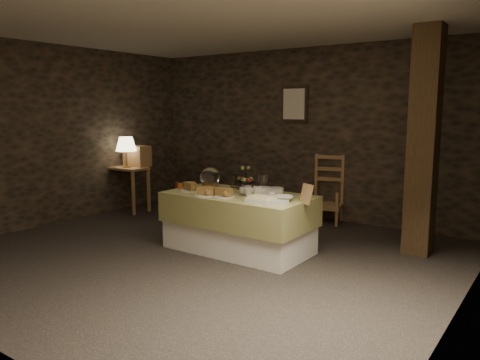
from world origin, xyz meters
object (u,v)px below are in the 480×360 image
Objects in this scene: buffet_table at (239,218)px; fruit_stand at (245,179)px; console_table at (127,175)px; table_lamp at (126,144)px; wine_rack at (137,156)px; timber_column at (423,143)px; chair at (328,192)px.

buffet_table is 0.55m from fruit_stand.
table_lamp is (0.05, -0.05, 0.50)m from console_table.
table_lamp is 0.31m from wine_rack.
table_lamp is 0.19× the size of timber_column.
console_table is 1.47× the size of table_lamp.
table_lamp is at bearing -90.00° from wine_rack.
table_lamp reaches higher than console_table.
chair is 1.94m from timber_column.
buffet_table is at bearing -13.96° from table_lamp.
chair is (2.96, 1.05, -0.46)m from wine_rack.
timber_column reaches higher than table_lamp.
fruit_stand is (-1.91, -0.80, -0.49)m from timber_column.
table_lamp is 4.52m from timber_column.
table_lamp is 1.18× the size of wine_rack.
chair is at bearing 82.81° from buffet_table.
fruit_stand is (2.63, -0.39, 0.21)m from console_table.
chair is at bearing 23.43° from table_lamp.
timber_column is (4.49, 0.22, 0.40)m from wine_rack.
table_lamp is at bearing 166.04° from buffet_table.
wine_rack is 2.65m from fruit_stand.
console_table is at bearing 135.00° from table_lamp.
console_table reaches higher than buffet_table.
table_lamp is at bearing -174.24° from timber_column.
wine_rack reaches higher than console_table.
wine_rack reaches higher than buffet_table.
buffet_table is at bearing -147.57° from timber_column.
chair is (2.96, 1.28, -0.66)m from table_lamp.
buffet_table is 2.89m from table_lamp.
wine_rack is (0.05, 0.18, 0.30)m from console_table.
chair is 2.39× the size of fruit_stand.
fruit_stand is at bearing 111.69° from buffet_table.
console_table is 0.51m from table_lamp.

